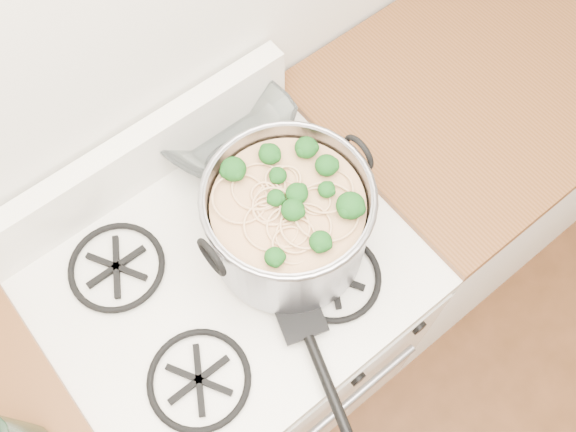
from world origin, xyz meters
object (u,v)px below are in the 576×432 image
(glass_bowl, at_px, (221,130))
(stock_pot, at_px, (288,221))
(spatula, at_px, (299,312))
(gas_range, at_px, (241,335))

(glass_bowl, bearing_deg, stock_pot, -99.34)
(stock_pot, xyz_separation_m, spatula, (-0.08, -0.13, -0.09))
(spatula, distance_m, glass_bowl, 0.46)
(gas_range, bearing_deg, spatula, -69.51)
(glass_bowl, bearing_deg, gas_range, -124.95)
(spatula, height_order, glass_bowl, glass_bowl)
(gas_range, distance_m, stock_pot, 0.61)
(stock_pot, distance_m, spatula, 0.18)
(stock_pot, xyz_separation_m, glass_bowl, (0.05, 0.31, -0.09))
(gas_range, xyz_separation_m, stock_pot, (0.14, -0.03, 0.59))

